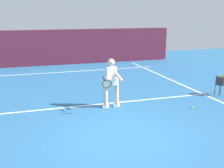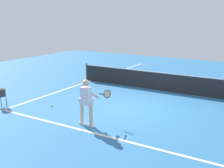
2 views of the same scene
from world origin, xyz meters
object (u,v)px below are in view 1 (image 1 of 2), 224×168
object	(u,v)px
tennis_player	(111,81)
tennis_ball_far	(109,78)
ball_hopper	(221,81)
tennis_ball_near	(192,107)

from	to	relation	value
tennis_player	tennis_ball_far	bearing A→B (deg)	-106.19
tennis_player	ball_hopper	xyz separation A→B (m)	(-4.14, -0.10, -0.30)
ball_hopper	tennis_player	bearing A→B (deg)	1.34
tennis_ball_near	tennis_player	bearing A→B (deg)	-20.03
tennis_player	tennis_ball_near	world-z (taller)	tennis_player
tennis_player	ball_hopper	bearing A→B (deg)	-178.66
tennis_ball_near	ball_hopper	world-z (taller)	ball_hopper
tennis_ball_near	tennis_ball_far	world-z (taller)	same
ball_hopper	tennis_ball_near	bearing A→B (deg)	28.66
tennis_ball_near	tennis_ball_far	bearing A→B (deg)	-75.51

